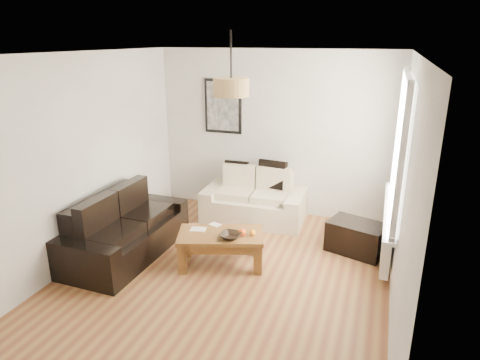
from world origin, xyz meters
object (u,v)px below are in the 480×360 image
(sofa_leather, at_px, (126,226))
(loveseat_cream, at_px, (254,196))
(coffee_table, at_px, (221,249))
(ottoman, at_px, (357,237))

(sofa_leather, bearing_deg, loveseat_cream, -35.81)
(coffee_table, relative_size, ottoman, 1.44)
(coffee_table, bearing_deg, loveseat_cream, 91.08)
(loveseat_cream, xyz_separation_m, ottoman, (1.62, -0.58, -0.18))
(sofa_leather, xyz_separation_m, ottoman, (2.88, 1.06, -0.19))
(loveseat_cream, relative_size, sofa_leather, 0.85)
(ottoman, bearing_deg, coffee_table, -150.23)
(sofa_leather, relative_size, coffee_table, 1.73)
(loveseat_cream, bearing_deg, ottoman, -21.86)
(loveseat_cream, relative_size, coffee_table, 1.47)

